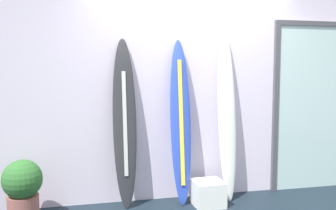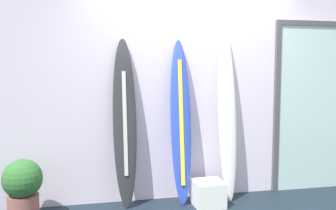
{
  "view_description": "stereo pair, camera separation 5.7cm",
  "coord_description": "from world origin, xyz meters",
  "px_view_note": "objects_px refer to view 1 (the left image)",
  "views": [
    {
      "loc": [
        -1.28,
        -3.06,
        1.56
      ],
      "look_at": [
        -0.34,
        0.95,
        1.16
      ],
      "focal_mm": 39.82,
      "sensor_mm": 36.0,
      "label": 1
    },
    {
      "loc": [
        -1.22,
        -3.08,
        1.56
      ],
      "look_at": [
        -0.34,
        0.95,
        1.16
      ],
      "focal_mm": 39.82,
      "sensor_mm": 36.0,
      "label": 2
    }
  ],
  "objects_px": {
    "display_block_left": "(208,193)",
    "glass_door": "(309,104)",
    "surfboard_charcoal": "(125,123)",
    "potted_plant": "(23,188)",
    "surfboard_ivory": "(227,114)",
    "surfboard_cobalt": "(181,123)"
  },
  "relations": [
    {
      "from": "glass_door",
      "to": "surfboard_cobalt",
      "type": "bearing_deg",
      "value": -174.78
    },
    {
      "from": "surfboard_charcoal",
      "to": "glass_door",
      "type": "distance_m",
      "value": 2.41
    },
    {
      "from": "surfboard_ivory",
      "to": "display_block_left",
      "type": "relative_size",
      "value": 6.03
    },
    {
      "from": "surfboard_cobalt",
      "to": "potted_plant",
      "type": "relative_size",
      "value": 2.93
    },
    {
      "from": "potted_plant",
      "to": "glass_door",
      "type": "bearing_deg",
      "value": 5.64
    },
    {
      "from": "surfboard_ivory",
      "to": "potted_plant",
      "type": "bearing_deg",
      "value": -175.1
    },
    {
      "from": "surfboard_cobalt",
      "to": "display_block_left",
      "type": "bearing_deg",
      "value": -30.11
    },
    {
      "from": "display_block_left",
      "to": "potted_plant",
      "type": "relative_size",
      "value": 0.52
    },
    {
      "from": "display_block_left",
      "to": "glass_door",
      "type": "height_order",
      "value": "glass_door"
    },
    {
      "from": "glass_door",
      "to": "potted_plant",
      "type": "bearing_deg",
      "value": -174.36
    },
    {
      "from": "surfboard_ivory",
      "to": "glass_door",
      "type": "height_order",
      "value": "glass_door"
    },
    {
      "from": "surfboard_ivory",
      "to": "display_block_left",
      "type": "height_order",
      "value": "surfboard_ivory"
    },
    {
      "from": "display_block_left",
      "to": "potted_plant",
      "type": "bearing_deg",
      "value": -179.54
    },
    {
      "from": "surfboard_cobalt",
      "to": "display_block_left",
      "type": "distance_m",
      "value": 0.86
    },
    {
      "from": "surfboard_charcoal",
      "to": "surfboard_ivory",
      "type": "bearing_deg",
      "value": -0.89
    },
    {
      "from": "surfboard_charcoal",
      "to": "glass_door",
      "type": "height_order",
      "value": "glass_door"
    },
    {
      "from": "surfboard_charcoal",
      "to": "display_block_left",
      "type": "bearing_deg",
      "value": -12.1
    },
    {
      "from": "surfboard_charcoal",
      "to": "potted_plant",
      "type": "bearing_deg",
      "value": -168.66
    },
    {
      "from": "surfboard_charcoal",
      "to": "potted_plant",
      "type": "relative_size",
      "value": 2.94
    },
    {
      "from": "display_block_left",
      "to": "potted_plant",
      "type": "distance_m",
      "value": 2.0
    },
    {
      "from": "surfboard_cobalt",
      "to": "surfboard_ivory",
      "type": "relative_size",
      "value": 0.93
    },
    {
      "from": "surfboard_cobalt",
      "to": "surfboard_ivory",
      "type": "distance_m",
      "value": 0.58
    }
  ]
}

